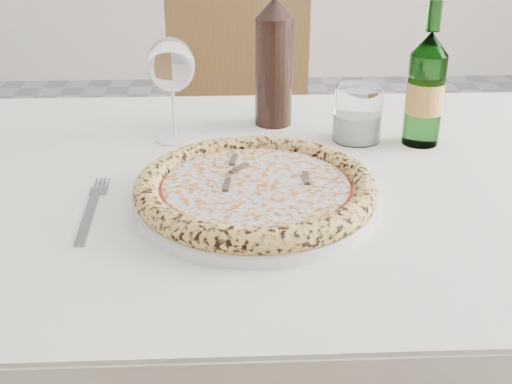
% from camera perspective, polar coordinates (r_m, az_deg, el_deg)
% --- Properties ---
extents(dining_table, '(1.44, 0.85, 0.76)m').
position_cam_1_polar(dining_table, '(1.03, -0.25, -3.09)').
color(dining_table, brown).
rests_on(dining_table, floor).
extents(chair_far, '(0.41, 0.41, 0.93)m').
position_cam_1_polar(chair_far, '(1.84, -1.43, 5.60)').
color(chair_far, brown).
rests_on(chair_far, floor).
extents(plate, '(0.34, 0.34, 0.02)m').
position_cam_1_polar(plate, '(0.90, 0.00, -0.64)').
color(plate, white).
rests_on(plate, dining_table).
extents(pizza, '(0.34, 0.34, 0.04)m').
position_cam_1_polar(pizza, '(0.89, -0.00, 0.37)').
color(pizza, '#C08648').
rests_on(pizza, plate).
extents(fork, '(0.03, 0.21, 0.00)m').
position_cam_1_polar(fork, '(0.91, -14.43, -1.53)').
color(fork, gray).
rests_on(fork, dining_table).
extents(wine_glass, '(0.08, 0.08, 0.18)m').
position_cam_1_polar(wine_glass, '(1.11, -7.55, 10.89)').
color(wine_glass, white).
rests_on(wine_glass, dining_table).
extents(tumbler, '(0.08, 0.08, 0.10)m').
position_cam_1_polar(tumbler, '(1.14, 9.00, 6.58)').
color(tumbler, white).
rests_on(tumbler, dining_table).
extents(beer_bottle, '(0.06, 0.06, 0.24)m').
position_cam_1_polar(beer_bottle, '(1.13, 14.84, 8.83)').
color(beer_bottle, '#528F4F').
rests_on(beer_bottle, dining_table).
extents(wine_bottle, '(0.07, 0.07, 0.28)m').
position_cam_1_polar(wine_bottle, '(1.18, 1.59, 11.59)').
color(wine_bottle, black).
rests_on(wine_bottle, dining_table).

